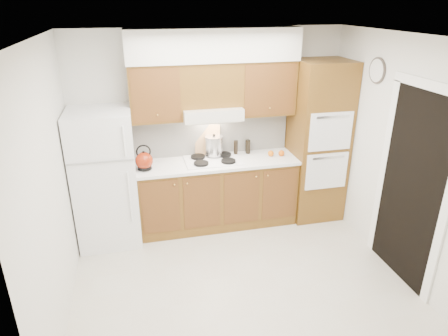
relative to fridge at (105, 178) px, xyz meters
name	(u,v)px	position (x,y,z in m)	size (l,w,h in m)	color
floor	(238,275)	(1.41, -1.14, -0.86)	(3.60, 3.60, 0.00)	#BDB7A6
ceiling	(242,36)	(1.41, -1.14, 1.74)	(3.60, 3.60, 0.00)	white
wall_back	(210,128)	(1.41, 0.36, 0.44)	(3.60, 0.02, 2.60)	silver
wall_left	(51,188)	(-0.40, -1.14, 0.44)	(0.02, 3.00, 2.60)	silver
wall_right	(396,156)	(3.21, -1.14, 0.44)	(0.02, 3.00, 2.60)	silver
fridge	(105,178)	(0.00, 0.00, 0.00)	(0.75, 0.72, 1.72)	white
base_cabinets	(217,194)	(1.43, 0.06, -0.41)	(2.11, 0.60, 0.90)	brown
countertop	(217,162)	(1.43, 0.05, 0.06)	(2.13, 0.62, 0.04)	white
backsplash	(212,134)	(1.43, 0.34, 0.36)	(2.11, 0.03, 0.56)	white
oven_cabinet	(317,142)	(2.85, 0.03, 0.24)	(0.70, 0.65, 2.20)	brown
upper_cab_left	(155,93)	(0.69, 0.19, 0.99)	(0.63, 0.33, 0.70)	brown
upper_cab_right	(266,87)	(2.12, 0.19, 0.99)	(0.73, 0.33, 0.70)	brown
range_hood	(211,113)	(1.38, 0.13, 0.71)	(0.75, 0.45, 0.15)	silver
upper_cab_over_hood	(210,84)	(1.38, 0.19, 1.06)	(0.75, 0.33, 0.55)	brown
soffit	(214,45)	(1.43, 0.18, 1.54)	(2.13, 0.36, 0.40)	silver
cooktop	(213,160)	(1.38, 0.07, 0.09)	(0.74, 0.50, 0.01)	white
doorway	(411,190)	(3.19, -1.49, 0.19)	(0.02, 0.90, 2.10)	black
wall_clock	(377,71)	(3.19, -0.59, 1.29)	(0.30, 0.30, 0.02)	#3F3833
kettle	(144,161)	(0.49, -0.02, 0.20)	(0.22, 0.22, 0.22)	maroon
cutting_board	(207,141)	(1.35, 0.30, 0.28)	(0.33, 0.02, 0.45)	tan
stock_pot	(214,146)	(1.43, 0.22, 0.24)	(0.24, 0.24, 0.25)	silver
condiment_a	(236,148)	(1.73, 0.22, 0.18)	(0.06, 0.06, 0.20)	black
condiment_b	(248,147)	(1.91, 0.23, 0.18)	(0.06, 0.06, 0.19)	black
condiment_c	(248,146)	(1.92, 0.31, 0.16)	(0.06, 0.06, 0.17)	black
orange_near	(271,153)	(2.18, 0.05, 0.12)	(0.08, 0.08, 0.08)	orange
orange_far	(281,153)	(2.32, 0.03, 0.12)	(0.08, 0.08, 0.08)	#D65D0B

